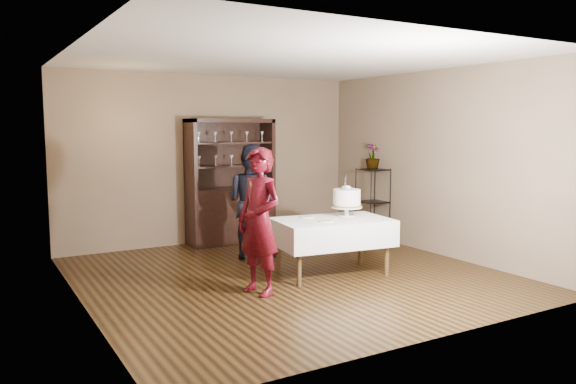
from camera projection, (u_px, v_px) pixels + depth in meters
The scene contains 14 objects.
floor at pixel (290, 275), 7.12m from camera, with size 5.00×5.00×0.00m, color black.
ceiling at pixel (290, 58), 6.81m from camera, with size 5.00×5.00×0.00m, color silver.
back_wall at pixel (212, 159), 9.11m from camera, with size 5.00×0.02×2.70m, color brown.
wall_left at pixel (79, 179), 5.72m from camera, with size 0.02×5.00×2.70m, color brown.
wall_right at pixel (437, 163), 8.21m from camera, with size 0.02×5.00×2.70m, color brown.
china_hutch at pixel (230, 202), 9.08m from camera, with size 1.40×0.48×2.00m.
plant_etagere at pixel (373, 202), 9.21m from camera, with size 0.42×0.42×1.20m.
cake_table at pixel (332, 232), 7.12m from camera, with size 1.54×1.06×0.71m.
woman at pixel (259, 221), 6.26m from camera, with size 0.60×0.40×1.65m, color #340408.
man at pixel (252, 201), 8.00m from camera, with size 0.79×0.62×1.63m, color black.
cake at pixel (347, 199), 7.31m from camera, with size 0.40×0.40×0.55m.
plate_near at pixel (326, 221), 6.91m from camera, with size 0.19×0.19×0.01m, color white.
plate_far at pixel (307, 217), 7.22m from camera, with size 0.19×0.19×0.01m, color white.
potted_plant at pixel (373, 156), 9.16m from camera, with size 0.23×0.23×0.41m, color #4F6D34.
Camera 1 is at (-3.51, -6.00, 1.88)m, focal length 35.00 mm.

